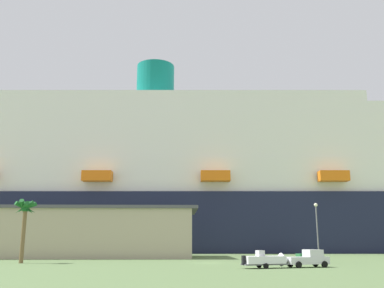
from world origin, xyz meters
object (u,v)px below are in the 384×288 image
object	(u,v)px
street_lamp	(317,224)
parked_car_green_wagon	(309,255)
cruise_ship	(257,190)
small_boat_on_trailer	(269,260)
pickup_truck	(308,259)
palm_tree	(25,213)
parked_car_black_coupe	(30,254)

from	to	relation	value
street_lamp	parked_car_green_wagon	distance (m)	14.64
cruise_ship	small_boat_on_trailer	size ratio (longest dim) A/B	38.65
pickup_truck	palm_tree	distance (m)	42.44
parked_car_green_wagon	small_boat_on_trailer	bearing A→B (deg)	-119.00
parked_car_green_wagon	parked_car_black_coupe	xyz separation A→B (m)	(-51.36, 5.02, 0.00)
small_boat_on_trailer	street_lamp	distance (m)	16.99
palm_tree	parked_car_black_coupe	xyz separation A→B (m)	(-3.05, 15.48, -6.64)
cruise_ship	small_boat_on_trailer	xyz separation A→B (m)	(-17.30, -78.29, -17.80)
parked_car_green_wagon	palm_tree	bearing A→B (deg)	-167.78
small_boat_on_trailer	palm_tree	world-z (taller)	palm_tree
palm_tree	street_lamp	bearing A→B (deg)	-3.72
cruise_ship	street_lamp	bearing A→B (deg)	-95.49
small_boat_on_trailer	street_lamp	xyz separation A→B (m)	(10.94, 12.07, 4.84)
street_lamp	pickup_truck	bearing A→B (deg)	-116.96
parked_car_black_coupe	parked_car_green_wagon	bearing A→B (deg)	-5.58
small_boat_on_trailer	parked_car_green_wagon	xyz separation A→B (m)	(14.12, 25.46, -0.13)
parked_car_green_wagon	parked_car_black_coupe	world-z (taller)	same
pickup_truck	small_boat_on_trailer	bearing A→B (deg)	-166.34
cruise_ship	parked_car_green_wagon	xyz separation A→B (m)	(-3.19, -52.82, -17.94)
cruise_ship	street_lamp	world-z (taller)	cruise_ship
pickup_truck	parked_car_black_coupe	world-z (taller)	pickup_truck
street_lamp	parked_car_black_coupe	world-z (taller)	street_lamp
small_boat_on_trailer	parked_car_black_coupe	size ratio (longest dim) A/B	1.46
pickup_truck	small_boat_on_trailer	distance (m)	5.63
palm_tree	pickup_truck	bearing A→B (deg)	-19.02
small_boat_on_trailer	palm_tree	size ratio (longest dim) A/B	0.74
street_lamp	parked_car_black_coupe	size ratio (longest dim) A/B	1.86
pickup_truck	parked_car_green_wagon	distance (m)	25.63
palm_tree	street_lamp	size ratio (longest dim) A/B	1.06
cruise_ship	pickup_truck	distance (m)	79.85
pickup_truck	parked_car_green_wagon	bearing A→B (deg)	70.30
small_boat_on_trailer	palm_tree	bearing A→B (deg)	156.31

